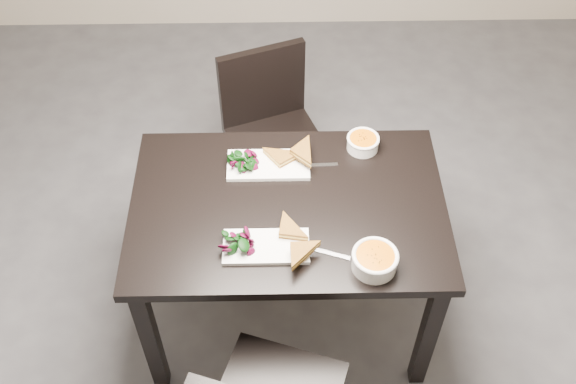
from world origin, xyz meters
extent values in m
plane|color=#47474C|center=(0.00, 0.00, 0.00)|extent=(5.00, 5.00, 0.00)
cube|color=black|center=(0.29, 0.20, 0.73)|extent=(1.20, 0.80, 0.04)
cube|color=black|center=(-0.25, -0.14, 0.35)|extent=(0.06, 0.06, 0.71)
cube|color=black|center=(0.83, -0.14, 0.35)|extent=(0.06, 0.06, 0.71)
cube|color=black|center=(-0.25, 0.54, 0.35)|extent=(0.06, 0.06, 0.71)
cube|color=black|center=(0.83, 0.54, 0.35)|extent=(0.06, 0.06, 0.71)
cube|color=black|center=(0.13, -0.21, 0.21)|extent=(0.05, 0.05, 0.41)
cube|color=black|center=(0.25, 0.86, 0.43)|extent=(0.54, 0.54, 0.04)
cube|color=black|center=(0.15, 0.63, 0.21)|extent=(0.05, 0.05, 0.41)
cube|color=black|center=(0.49, 0.75, 0.21)|extent=(0.05, 0.05, 0.41)
cube|color=black|center=(0.02, 0.96, 0.21)|extent=(0.05, 0.05, 0.41)
cube|color=black|center=(0.36, 1.09, 0.21)|extent=(0.05, 0.05, 0.41)
cube|color=black|center=(0.19, 1.04, 0.65)|extent=(0.41, 0.18, 0.40)
cube|color=white|center=(0.21, 0.00, 0.76)|extent=(0.31, 0.15, 0.02)
cylinder|color=white|center=(0.59, -0.09, 0.78)|extent=(0.16, 0.16, 0.06)
cylinder|color=orange|center=(0.59, -0.09, 0.81)|extent=(0.14, 0.14, 0.02)
torus|color=white|center=(0.59, -0.09, 0.82)|extent=(0.16, 0.16, 0.02)
cube|color=silver|center=(0.43, -0.03, 0.75)|extent=(0.18, 0.07, 0.00)
cube|color=white|center=(0.22, 0.40, 0.76)|extent=(0.33, 0.16, 0.02)
cylinder|color=white|center=(0.60, 0.50, 0.77)|extent=(0.13, 0.13, 0.05)
cylinder|color=orange|center=(0.60, 0.50, 0.80)|extent=(0.11, 0.11, 0.02)
torus|color=white|center=(0.60, 0.50, 0.80)|extent=(0.13, 0.13, 0.01)
cube|color=silver|center=(0.41, 0.40, 0.75)|extent=(0.18, 0.02, 0.00)
camera|label=1|loc=(0.26, -1.45, 2.68)|focal=41.87mm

